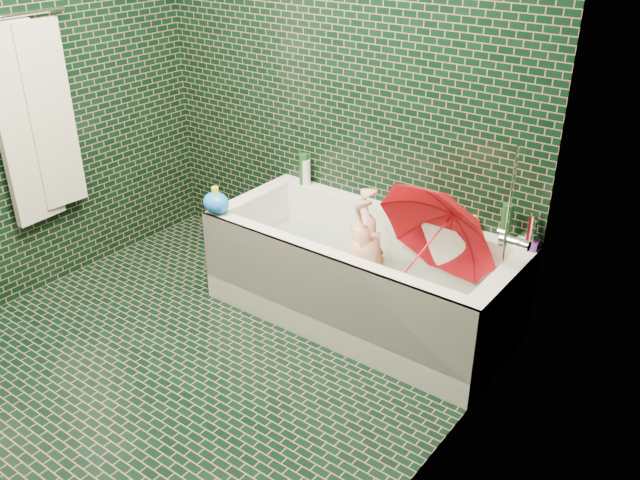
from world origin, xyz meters
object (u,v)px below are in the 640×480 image
Objects in this scene: bathtub at (360,285)px; rubber_duck at (468,224)px; child at (370,269)px; umbrella at (424,249)px; bath_toy at (216,202)px.

rubber_duck is at bearing 36.62° from bathtub.
child is (0.04, 0.03, 0.10)m from bathtub.
bathtub is 2.54× the size of umbrella.
rubber_duck reaches higher than child.
bathtub is at bearing -68.98° from child.
umbrella is at bearing -118.74° from rubber_duck.
umbrella is 5.56× the size of rubber_duck.
umbrella is 3.44× the size of bath_toy.
umbrella reaches higher than bath_toy.
child is 1.31× the size of umbrella.
bath_toy is (-0.82, -0.34, 0.31)m from child.
bath_toy is at bearing -152.23° from umbrella.
umbrella is at bearing 72.30° from child.
bathtub is at bearing -156.09° from rubber_duck.
umbrella is 0.33m from rubber_duck.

